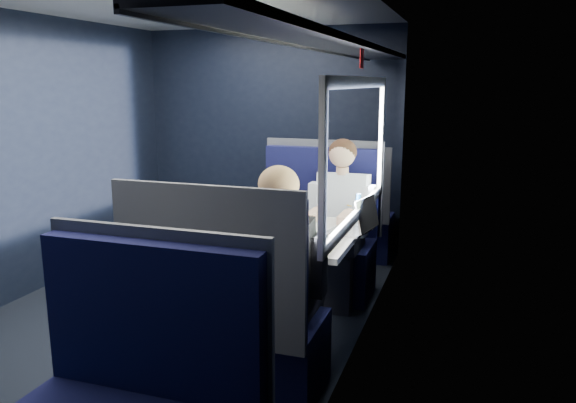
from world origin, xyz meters
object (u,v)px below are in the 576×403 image
(man, at_px, (340,214))
(bottle_small, at_px, (358,212))
(table, at_px, (306,244))
(cup, at_px, (362,216))
(seat_bay_near, at_px, (314,241))
(seat_row_front, at_px, (340,218))
(seat_bay_far, at_px, (230,326))
(laptop, at_px, (358,222))
(woman, at_px, (282,267))

(man, xyz_separation_m, bottle_small, (0.23, -0.42, 0.13))
(table, xyz_separation_m, cup, (0.30, 0.44, 0.12))
(cup, bearing_deg, seat_bay_near, 138.83)
(cup, bearing_deg, seat_row_front, 109.49)
(seat_row_front, height_order, cup, seat_row_front)
(table, xyz_separation_m, seat_bay_far, (-0.18, -0.87, -0.25))
(table, bearing_deg, seat_bay_far, -101.78)
(man, distance_m, laptop, 0.62)
(woman, bearing_deg, bottle_small, 76.86)
(man, height_order, laptop, man)
(table, xyz_separation_m, woman, (0.07, -0.71, 0.06))
(seat_row_front, bearing_deg, woman, -84.30)
(bottle_small, bearing_deg, seat_row_front, 107.54)
(man, bearing_deg, laptop, -65.30)
(table, height_order, seat_bay_near, seat_bay_near)
(seat_row_front, distance_m, man, 1.17)
(woman, relative_size, laptop, 3.62)
(seat_row_front, bearing_deg, laptop, -72.97)
(table, xyz_separation_m, seat_row_front, (-0.18, 1.80, -0.25))
(bottle_small, bearing_deg, laptop, -78.79)
(seat_bay_near, distance_m, seat_row_front, 0.93)
(table, relative_size, laptop, 2.74)
(seat_bay_near, bearing_deg, laptop, -54.59)
(seat_bay_far, xyz_separation_m, bottle_small, (0.48, 1.15, 0.43))
(seat_row_front, bearing_deg, table, -84.20)
(table, distance_m, seat_bay_near, 0.93)
(woman, bearing_deg, seat_bay_near, 99.47)
(woman, bearing_deg, seat_row_front, 95.70)
(seat_row_front, relative_size, bottle_small, 4.87)
(woman, height_order, cup, woman)
(table, relative_size, bottle_small, 4.20)
(seat_bay_near, distance_m, cup, 0.75)
(woman, relative_size, cup, 16.31)
(man, distance_m, woman, 1.41)
(seat_bay_far, bearing_deg, laptop, 63.40)
(seat_row_front, distance_m, woman, 2.54)
(seat_bay_near, relative_size, man, 0.95)
(laptop, bearing_deg, seat_row_front, 107.03)
(table, relative_size, man, 0.76)
(cup, bearing_deg, bottle_small, -90.00)
(woman, bearing_deg, laptop, 73.07)
(seat_bay_far, height_order, seat_row_front, seat_bay_far)
(seat_bay_near, distance_m, laptop, 0.98)
(table, distance_m, seat_bay_far, 0.93)
(seat_bay_near, height_order, bottle_small, seat_bay_near)
(seat_bay_near, bearing_deg, bottle_small, -50.27)
(seat_bay_far, distance_m, cup, 1.45)
(cup, bearing_deg, man, 131.64)
(table, height_order, cup, cup)
(seat_row_front, relative_size, man, 0.88)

